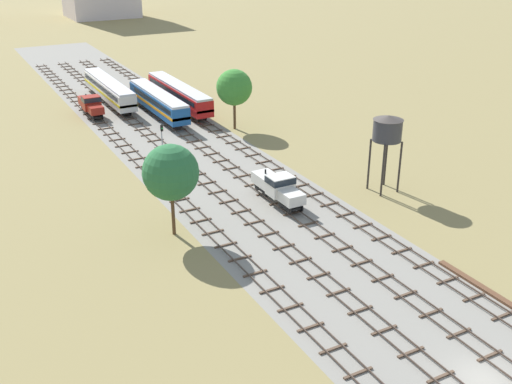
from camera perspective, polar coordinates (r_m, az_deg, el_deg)
ground_plane at (r=87.81m, az=-7.35°, el=4.52°), size 480.00×480.00×0.00m
ballast_bed at (r=87.81m, az=-7.35°, el=4.52°), size 18.21×176.00×0.01m
track_far_left at (r=86.57m, az=-11.98°, el=4.00°), size 2.40×126.00×0.29m
track_left at (r=87.90m, az=-9.03°, el=4.53°), size 2.40×126.00×0.29m
track_centre_left at (r=89.47m, az=-6.18°, el=5.03°), size 2.40×126.00×0.29m
track_centre at (r=91.25m, az=-3.42°, el=5.50°), size 2.40×126.00×0.29m
shunter_loco_centre_left_nearest at (r=67.50m, az=2.09°, el=0.54°), size 2.74×8.46×3.10m
diesel_railcar_centre_left_near at (r=100.36m, az=-9.12°, el=8.40°), size 2.96×20.50×3.80m
passenger_coach_centre_mid at (r=104.64m, az=-7.22°, el=9.14°), size 2.96×22.00×3.80m
shunter_loco_far_left_midfar at (r=102.99m, az=-15.13°, el=7.93°), size 2.74×8.46×3.10m
passenger_coach_left_far at (r=109.72m, az=-13.56°, el=9.35°), size 2.96×22.00×3.80m
water_tower at (r=70.45m, az=12.16°, el=5.72°), size 3.43×3.43×9.07m
signal_post_nearest at (r=78.73m, az=-8.75°, el=4.87°), size 0.28×0.47×5.54m
lineside_tree_0 at (r=91.90m, az=-2.05°, el=9.71°), size 5.37×5.37×9.09m
lineside_tree_1 at (r=59.31m, az=-7.96°, el=1.81°), size 5.52×5.52×9.42m
spare_rail_bundle at (r=56.08m, az=20.41°, el=-8.39°), size 0.60×10.00×0.24m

